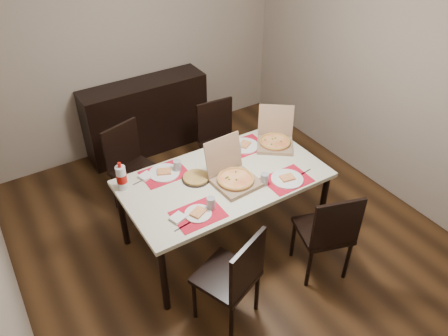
{
  "coord_description": "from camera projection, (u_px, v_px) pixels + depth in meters",
  "views": [
    {
      "loc": [
        -1.68,
        -2.67,
        3.12
      ],
      "look_at": [
        -0.05,
        -0.08,
        0.85
      ],
      "focal_mm": 35.0,
      "sensor_mm": 36.0,
      "label": 1
    }
  ],
  "objects": [
    {
      "name": "setting_far_left",
      "position": [
        165.0,
        172.0,
        3.91
      ],
      "size": [
        0.5,
        0.3,
        0.11
      ],
      "color": "red",
      "rests_on": "dining_table"
    },
    {
      "name": "chair_far_right",
      "position": [
        220.0,
        139.0,
        4.81
      ],
      "size": [
        0.45,
        0.45,
        0.93
      ],
      "color": "black",
      "rests_on": "ground"
    },
    {
      "name": "setting_far_right",
      "position": [
        243.0,
        146.0,
        4.23
      ],
      "size": [
        0.5,
        0.3,
        0.11
      ],
      "color": "red",
      "rests_on": "dining_table"
    },
    {
      "name": "chair_far_left",
      "position": [
        131.0,
        165.0,
        4.43
      ],
      "size": [
        0.53,
        0.53,
        0.93
      ],
      "color": "black",
      "rests_on": "ground"
    },
    {
      "name": "pizza_box_center",
      "position": [
        233.0,
        176.0,
        3.79
      ],
      "size": [
        0.39,
        0.43,
        0.37
      ],
      "color": "#896B4F",
      "rests_on": "dining_table"
    },
    {
      "name": "ground",
      "position": [
        224.0,
        231.0,
        4.4
      ],
      "size": [
        3.8,
        4.0,
        0.02
      ],
      "primitive_type": "cube",
      "color": "#412814",
      "rests_on": "ground"
    },
    {
      "name": "room_walls",
      "position": [
        196.0,
        51.0,
        3.66
      ],
      "size": [
        3.84,
        4.02,
        2.62
      ],
      "color": "gray",
      "rests_on": "ground"
    },
    {
      "name": "chair_near_right",
      "position": [
        328.0,
        231.0,
        3.67
      ],
      "size": [
        0.53,
        0.53,
        0.93
      ],
      "color": "black",
      "rests_on": "ground"
    },
    {
      "name": "setting_near_left",
      "position": [
        199.0,
        211.0,
        3.48
      ],
      "size": [
        0.45,
        0.3,
        0.11
      ],
      "color": "red",
      "rests_on": "dining_table"
    },
    {
      "name": "faina_plate",
      "position": [
        196.0,
        178.0,
        3.84
      ],
      "size": [
        0.25,
        0.25,
        0.03
      ],
      "color": "black",
      "rests_on": "dining_table"
    },
    {
      "name": "dip_bowl",
      "position": [
        222.0,
        167.0,
        3.98
      ],
      "size": [
        0.11,
        0.11,
        0.02
      ],
      "primitive_type": "imported",
      "rotation": [
        0.0,
        0.0,
        -0.05
      ],
      "color": "white",
      "rests_on": "dining_table"
    },
    {
      "name": "pizza_box_right",
      "position": [
        275.0,
        139.0,
        4.27
      ],
      "size": [
        0.5,
        0.51,
        0.34
      ],
      "color": "#896B4F",
      "rests_on": "dining_table"
    },
    {
      "name": "soda_bottle",
      "position": [
        122.0,
        178.0,
        3.69
      ],
      "size": [
        0.09,
        0.09,
        0.27
      ],
      "color": "silver",
      "rests_on": "dining_table"
    },
    {
      "name": "napkin_loose",
      "position": [
        230.0,
        175.0,
        3.89
      ],
      "size": [
        0.15,
        0.16,
        0.02
      ],
      "primitive_type": "cube",
      "rotation": [
        0.0,
        0.0,
        1.1
      ],
      "color": "white",
      "rests_on": "dining_table"
    },
    {
      "name": "sideboard",
      "position": [
        146.0,
        117.0,
        5.34
      ],
      "size": [
        1.5,
        0.4,
        0.9
      ],
      "primitive_type": "cube",
      "color": "black",
      "rests_on": "ground"
    },
    {
      "name": "chair_near_left",
      "position": [
        234.0,
        276.0,
        3.29
      ],
      "size": [
        0.55,
        0.55,
        0.93
      ],
      "color": "black",
      "rests_on": "ground"
    },
    {
      "name": "setting_near_right",
      "position": [
        282.0,
        179.0,
        3.82
      ],
      "size": [
        0.52,
        0.3,
        0.11
      ],
      "color": "red",
      "rests_on": "dining_table"
    },
    {
      "name": "dining_table",
      "position": [
        224.0,
        183.0,
        3.92
      ],
      "size": [
        1.8,
        1.0,
        0.75
      ],
      "color": "beige",
      "rests_on": "ground"
    }
  ]
}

